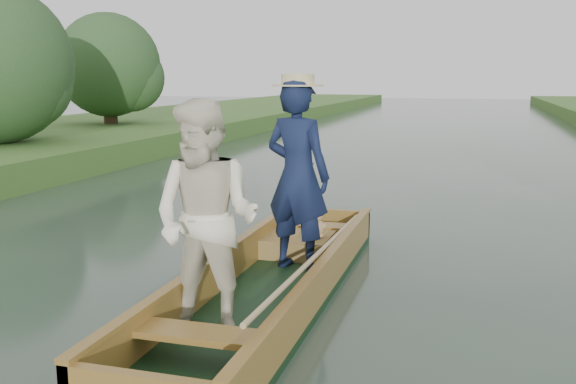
# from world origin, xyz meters

# --- Properties ---
(ground) EXTENTS (120.00, 120.00, 0.00)m
(ground) POSITION_xyz_m (0.00, 0.00, 0.00)
(ground) COLOR #283D30
(ground) RESTS_ON ground
(trees_far) EXTENTS (22.75, 15.04, 4.40)m
(trees_far) POSITION_xyz_m (-0.19, 7.54, 2.40)
(trees_far) COLOR #47331E
(trees_far) RESTS_ON ground
(punt) EXTENTS (1.21, 5.00, 2.11)m
(punt) POSITION_xyz_m (-0.06, -0.14, 0.75)
(punt) COLOR black
(punt) RESTS_ON ground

